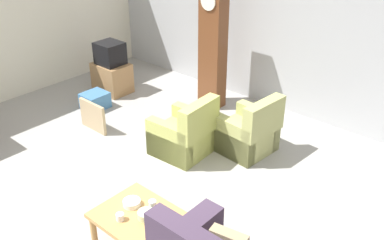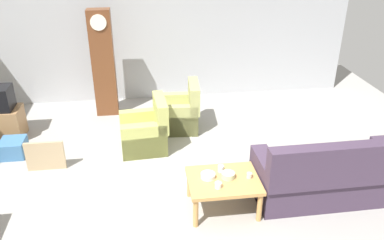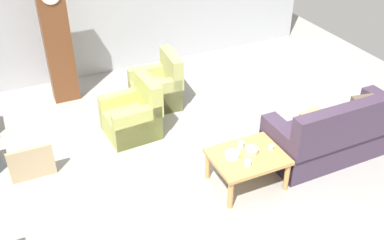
% 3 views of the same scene
% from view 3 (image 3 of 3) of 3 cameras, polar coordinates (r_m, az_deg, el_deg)
% --- Properties ---
extents(ground_plane, '(10.40, 10.40, 0.00)m').
position_cam_3_polar(ground_plane, '(6.33, -0.44, -6.67)').
color(ground_plane, '#999691').
extents(couch_floral, '(2.11, 0.90, 1.04)m').
position_cam_3_polar(couch_floral, '(6.80, 18.28, -1.69)').
color(couch_floral, '#423347').
rests_on(couch_floral, ground_plane).
extents(armchair_olive_near, '(0.84, 0.81, 0.92)m').
position_cam_3_polar(armchair_olive_near, '(6.99, -7.56, 0.45)').
color(armchair_olive_near, tan).
rests_on(armchair_olive_near, ground_plane).
extents(armchair_olive_far, '(0.84, 0.82, 0.92)m').
position_cam_3_polar(armchair_olive_far, '(7.73, -4.47, 4.04)').
color(armchair_olive_far, tan).
rests_on(armchair_olive_far, ground_plane).
extents(coffee_table_wood, '(0.96, 0.76, 0.48)m').
position_cam_3_polar(coffee_table_wood, '(5.94, 7.14, -5.04)').
color(coffee_table_wood, tan).
rests_on(coffee_table_wood, ground_plane).
extents(grandfather_clock, '(0.44, 0.30, 2.14)m').
position_cam_3_polar(grandfather_clock, '(7.88, -16.89, 9.52)').
color(grandfather_clock, brown).
rests_on(grandfather_clock, ground_plane).
extents(framed_picture_leaning, '(0.60, 0.05, 0.50)m').
position_cam_3_polar(framed_picture_leaning, '(6.45, -19.87, -5.30)').
color(framed_picture_leaning, tan).
rests_on(framed_picture_leaning, ground_plane).
extents(cup_white_porcelain, '(0.09, 0.09, 0.08)m').
position_cam_3_polar(cup_white_porcelain, '(5.70, 7.19, -5.50)').
color(cup_white_porcelain, white).
rests_on(cup_white_porcelain, coffee_table_wood).
extents(cup_blue_rimmed, '(0.08, 0.08, 0.09)m').
position_cam_3_polar(cup_blue_rimmed, '(5.99, 6.30, -3.20)').
color(cup_blue_rimmed, silver).
rests_on(cup_blue_rimmed, coffee_table_wood).
extents(cup_cream_tall, '(0.07, 0.07, 0.07)m').
position_cam_3_polar(cup_cream_tall, '(6.02, 10.13, -3.44)').
color(cup_cream_tall, beige).
rests_on(cup_cream_tall, coffee_table_wood).
extents(bowl_white_stacked, '(0.20, 0.20, 0.06)m').
position_cam_3_polar(bowl_white_stacked, '(5.83, 5.19, -4.46)').
color(bowl_white_stacked, white).
rests_on(bowl_white_stacked, coffee_table_wood).
extents(bowl_shallow_green, '(0.18, 0.18, 0.08)m').
position_cam_3_polar(bowl_shallow_green, '(5.92, 7.63, -3.91)').
color(bowl_shallow_green, '#B2C69E').
rests_on(bowl_shallow_green, coffee_table_wood).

